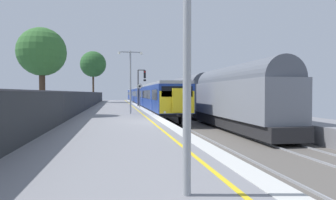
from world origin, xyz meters
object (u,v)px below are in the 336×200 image
(freight_train_adjacent_track, at_px, (207,95))
(background_tree_left, at_px, (93,65))
(background_tree_centre, at_px, (41,53))
(signal_gantry, at_px, (140,83))
(commuter_train_at_platform, at_px, (143,95))
(speed_limit_sign, at_px, (140,92))
(platform_lamp_mid, at_px, (130,76))

(freight_train_adjacent_track, relative_size, background_tree_left, 3.07)
(freight_train_adjacent_track, bearing_deg, background_tree_left, 114.71)
(background_tree_centre, bearing_deg, freight_train_adjacent_track, 14.88)
(signal_gantry, distance_m, background_tree_left, 18.02)
(commuter_train_at_platform, distance_m, background_tree_left, 10.55)
(freight_train_adjacent_track, distance_m, speed_limit_sign, 9.35)
(freight_train_adjacent_track, xyz_separation_m, background_tree_centre, (-14.03, -3.73, 3.12))
(commuter_train_at_platform, xyz_separation_m, signal_gantry, (-1.46, -13.02, 1.68))
(commuter_train_at_platform, relative_size, signal_gantry, 12.58)
(signal_gantry, relative_size, speed_limit_sign, 1.69)
(signal_gantry, bearing_deg, background_tree_centre, -120.10)
(speed_limit_sign, xyz_separation_m, background_tree_left, (-6.67, 19.92, 4.88))
(platform_lamp_mid, distance_m, background_tree_centre, 6.91)
(platform_lamp_mid, bearing_deg, background_tree_left, 99.75)
(platform_lamp_mid, relative_size, background_tree_centre, 0.78)
(speed_limit_sign, bearing_deg, background_tree_left, 108.52)
(background_tree_left, bearing_deg, signal_gantry, -66.42)
(freight_train_adjacent_track, distance_m, platform_lamp_mid, 8.01)
(commuter_train_at_platform, xyz_separation_m, background_tree_left, (-8.52, 3.15, 5.38))
(freight_train_adjacent_track, relative_size, speed_limit_sign, 10.06)
(commuter_train_at_platform, xyz_separation_m, speed_limit_sign, (-1.85, -16.77, 0.50))
(commuter_train_at_platform, relative_size, platform_lamp_mid, 11.50)
(freight_train_adjacent_track, xyz_separation_m, background_tree_left, (-12.52, 27.21, 5.10))
(platform_lamp_mid, bearing_deg, background_tree_centre, -171.34)
(speed_limit_sign, distance_m, background_tree_centre, 14.02)
(commuter_train_at_platform, relative_size, speed_limit_sign, 21.27)
(signal_gantry, bearing_deg, background_tree_left, 113.58)
(speed_limit_sign, distance_m, background_tree_left, 21.57)
(freight_train_adjacent_track, bearing_deg, background_tree_centre, -165.12)
(signal_gantry, bearing_deg, speed_limit_sign, -95.83)
(speed_limit_sign, relative_size, platform_lamp_mid, 0.54)
(background_tree_left, bearing_deg, commuter_train_at_platform, -20.27)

